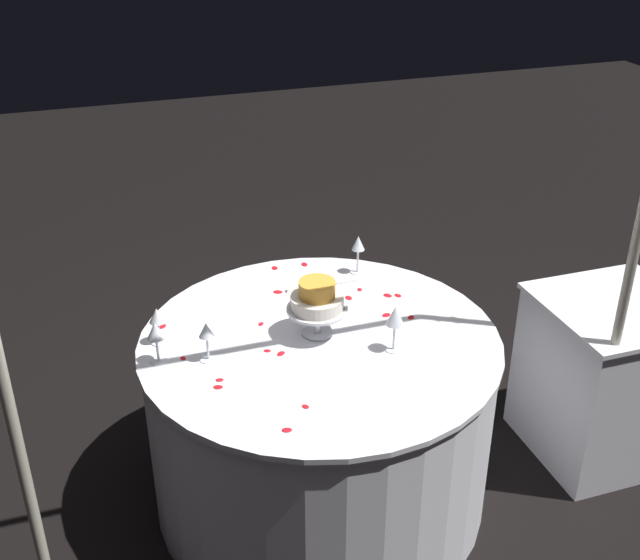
{
  "coord_description": "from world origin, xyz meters",
  "views": [
    {
      "loc": [
        0.76,
        2.29,
        2.25
      ],
      "look_at": [
        0.0,
        0.0,
        0.96
      ],
      "focal_mm": 44.69,
      "sensor_mm": 36.0,
      "label": 1
    }
  ],
  "objects_px": {
    "tiered_cake": "(318,300)",
    "wine_glass_0": "(206,333)",
    "wine_glass_1": "(395,318)",
    "cake_knife": "(317,286)",
    "side_table": "(606,377)",
    "wine_glass_2": "(156,333)",
    "wine_glass_3": "(358,246)",
    "main_table": "(320,419)",
    "wine_glass_4": "(157,318)",
    "decorative_arch": "(356,207)"
  },
  "relations": [
    {
      "from": "wine_glass_0",
      "to": "cake_knife",
      "type": "xyz_separation_m",
      "value": [
        -0.52,
        -0.38,
        -0.1
      ]
    },
    {
      "from": "tiered_cake",
      "to": "wine_glass_1",
      "type": "height_order",
      "value": "tiered_cake"
    },
    {
      "from": "wine_glass_1",
      "to": "tiered_cake",
      "type": "bearing_deg",
      "value": -40.25
    },
    {
      "from": "main_table",
      "to": "wine_glass_3",
      "type": "distance_m",
      "value": 0.72
    },
    {
      "from": "wine_glass_1",
      "to": "wine_glass_0",
      "type": "bearing_deg",
      "value": -12.93
    },
    {
      "from": "side_table",
      "to": "wine_glass_4",
      "type": "height_order",
      "value": "wine_glass_4"
    },
    {
      "from": "main_table",
      "to": "side_table",
      "type": "xyz_separation_m",
      "value": [
        -1.22,
        0.09,
        -0.01
      ]
    },
    {
      "from": "main_table",
      "to": "side_table",
      "type": "bearing_deg",
      "value": 175.57
    },
    {
      "from": "tiered_cake",
      "to": "wine_glass_0",
      "type": "height_order",
      "value": "tiered_cake"
    },
    {
      "from": "tiered_cake",
      "to": "wine_glass_4",
      "type": "height_order",
      "value": "tiered_cake"
    },
    {
      "from": "main_table",
      "to": "wine_glass_2",
      "type": "bearing_deg",
      "value": -3.78
    },
    {
      "from": "wine_glass_0",
      "to": "wine_glass_4",
      "type": "xyz_separation_m",
      "value": [
        0.14,
        -0.16,
        -0.01
      ]
    },
    {
      "from": "wine_glass_1",
      "to": "cake_knife",
      "type": "height_order",
      "value": "wine_glass_1"
    },
    {
      "from": "main_table",
      "to": "side_table",
      "type": "relative_size",
      "value": 1.87
    },
    {
      "from": "wine_glass_2",
      "to": "wine_glass_4",
      "type": "xyz_separation_m",
      "value": [
        -0.02,
        -0.12,
        -0.01
      ]
    },
    {
      "from": "side_table",
      "to": "wine_glass_3",
      "type": "relative_size",
      "value": 4.22
    },
    {
      "from": "wine_glass_0",
      "to": "wine_glass_3",
      "type": "distance_m",
      "value": 0.84
    },
    {
      "from": "wine_glass_1",
      "to": "main_table",
      "type": "bearing_deg",
      "value": -34.37
    },
    {
      "from": "wine_glass_4",
      "to": "cake_knife",
      "type": "relative_size",
      "value": 0.47
    },
    {
      "from": "wine_glass_0",
      "to": "wine_glass_4",
      "type": "relative_size",
      "value": 1.05
    },
    {
      "from": "main_table",
      "to": "tiered_cake",
      "type": "bearing_deg",
      "value": -95.47
    },
    {
      "from": "side_table",
      "to": "cake_knife",
      "type": "height_order",
      "value": "cake_knife"
    },
    {
      "from": "wine_glass_1",
      "to": "wine_glass_2",
      "type": "relative_size",
      "value": 1.12
    },
    {
      "from": "main_table",
      "to": "wine_glass_0",
      "type": "bearing_deg",
      "value": 1.0
    },
    {
      "from": "side_table",
      "to": "tiered_cake",
      "type": "height_order",
      "value": "tiered_cake"
    },
    {
      "from": "wine_glass_3",
      "to": "wine_glass_4",
      "type": "relative_size",
      "value": 1.18
    },
    {
      "from": "tiered_cake",
      "to": "cake_knife",
      "type": "relative_size",
      "value": 0.74
    },
    {
      "from": "cake_knife",
      "to": "wine_glass_2",
      "type": "bearing_deg",
      "value": 26.06
    },
    {
      "from": "wine_glass_1",
      "to": "wine_glass_3",
      "type": "relative_size",
      "value": 1.05
    },
    {
      "from": "tiered_cake",
      "to": "side_table",
      "type": "bearing_deg",
      "value": 174.0
    },
    {
      "from": "wine_glass_4",
      "to": "decorative_arch",
      "type": "bearing_deg",
      "value": 139.06
    },
    {
      "from": "wine_glass_3",
      "to": "decorative_arch",
      "type": "bearing_deg",
      "value": 67.85
    },
    {
      "from": "tiered_cake",
      "to": "cake_knife",
      "type": "distance_m",
      "value": 0.38
    },
    {
      "from": "wine_glass_2",
      "to": "wine_glass_3",
      "type": "height_order",
      "value": "wine_glass_3"
    },
    {
      "from": "wine_glass_4",
      "to": "cake_knife",
      "type": "distance_m",
      "value": 0.7
    },
    {
      "from": "tiered_cake",
      "to": "wine_glass_3",
      "type": "relative_size",
      "value": 1.33
    },
    {
      "from": "wine_glass_1",
      "to": "wine_glass_2",
      "type": "xyz_separation_m",
      "value": [
        0.79,
        -0.19,
        -0.02
      ]
    },
    {
      "from": "wine_glass_4",
      "to": "wine_glass_3",
      "type": "bearing_deg",
      "value": -161.81
    },
    {
      "from": "cake_knife",
      "to": "wine_glass_0",
      "type": "bearing_deg",
      "value": 36.11
    },
    {
      "from": "wine_glass_2",
      "to": "wine_glass_3",
      "type": "relative_size",
      "value": 0.94
    },
    {
      "from": "wine_glass_3",
      "to": "wine_glass_4",
      "type": "xyz_separation_m",
      "value": [
        0.86,
        0.28,
        -0.02
      ]
    },
    {
      "from": "wine_glass_1",
      "to": "wine_glass_4",
      "type": "relative_size",
      "value": 1.24
    },
    {
      "from": "wine_glass_4",
      "to": "wine_glass_0",
      "type": "bearing_deg",
      "value": 131.41
    },
    {
      "from": "side_table",
      "to": "wine_glass_2",
      "type": "distance_m",
      "value": 1.86
    },
    {
      "from": "side_table",
      "to": "wine_glass_0",
      "type": "distance_m",
      "value": 1.69
    },
    {
      "from": "main_table",
      "to": "decorative_arch",
      "type": "bearing_deg",
      "value": 90.21
    },
    {
      "from": "side_table",
      "to": "main_table",
      "type": "bearing_deg",
      "value": -4.43
    },
    {
      "from": "wine_glass_3",
      "to": "side_table",
      "type": "bearing_deg",
      "value": 149.6
    },
    {
      "from": "wine_glass_1",
      "to": "side_table",
      "type": "bearing_deg",
      "value": -176.74
    },
    {
      "from": "side_table",
      "to": "cake_knife",
      "type": "bearing_deg",
      "value": -22.83
    }
  ]
}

